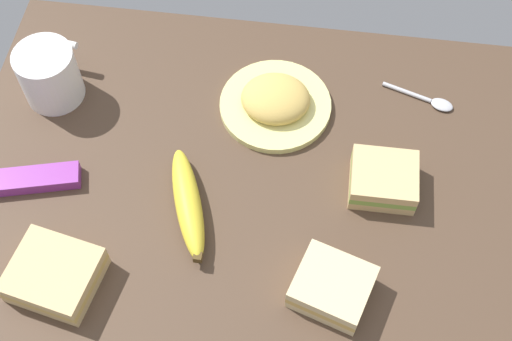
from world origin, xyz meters
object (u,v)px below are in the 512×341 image
Objects in this scene: coffee_mug_black at (49,74)px; spoon at (429,100)px; sandwich_side at (332,287)px; banana at (188,203)px; sandwich_main at (383,180)px; snack_bar at (33,179)px; sandwich_extra at (55,275)px; plate_of_food at (275,102)px.

spoon is (-60.08, -6.27, -4.49)cm from coffee_mug_black.
banana is at bearing -25.34° from sandwich_side.
sandwich_main reaches higher than banana.
coffee_mug_black reaches higher than banana.
sandwich_main is at bearing -109.32° from sandwich_side.
coffee_mug_black is at bearing -31.26° from sandwich_side.
snack_bar is (58.67, 23.09, 0.62)cm from spoon.
sandwich_side is 0.65× the size of banana.
sandwich_extra reaches higher than banana.
plate_of_food is 1.36× the size of sandwich_extra.
sandwich_main is 0.52× the size of banana.
sandwich_main and sandwich_extra have the same top height.
plate_of_food is 1.47× the size of sandwich_side.
sandwich_side is at bearing 70.68° from sandwich_main.
coffee_mug_black is 0.97× the size of sandwich_side.
sandwich_extra is at bearing 51.83° from plate_of_food.
snack_bar is at bearing -3.33° from banana.
sandwich_side is (-11.24, 30.29, 0.61)cm from plate_of_food.
sandwich_main reaches higher than snack_bar.
snack_bar is (23.84, -1.39, -0.88)cm from banana.
sandwich_side is at bearing 154.66° from banana.
spoon is (-13.18, -34.74, -1.82)cm from sandwich_side.
sandwich_main is 48.54cm from sandwich_extra.
coffee_mug_black is at bearing 2.92° from plate_of_food.
coffee_mug_black is 54.93cm from sandwich_side.
sandwich_extra reaches higher than spoon.
snack_bar is (34.25, 18.64, -0.59)cm from plate_of_food.
plate_of_food is 1.29× the size of snack_bar.
sandwich_side is 46.98cm from snack_bar.
plate_of_food is at bearing -117.46° from banana.
sandwich_side is (-46.90, 28.47, -2.68)cm from coffee_mug_black.
plate_of_food is 35.86cm from coffee_mug_black.
spoon is at bearing -112.25° from sandwich_main.
snack_bar is (-1.41, 16.82, -3.88)cm from coffee_mug_black.
snack_bar reaches higher than spoon.
plate_of_food is 21.52cm from sandwich_main.
sandwich_side is at bearing 110.37° from plate_of_food.
sandwich_extra is 16.88cm from snack_bar.
spoon is (-50.75, -37.95, -1.82)cm from sandwich_extra.
sandwich_main is at bearing -154.44° from sandwich_extra.
spoon is at bearing -174.04° from coffee_mug_black.
banana is at bearing 162.12° from snack_bar.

